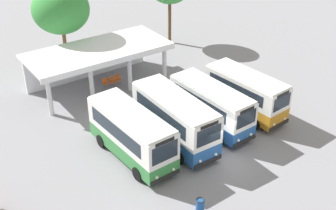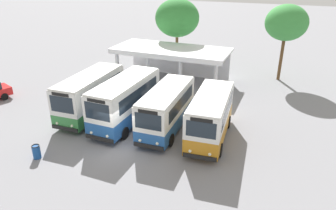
{
  "view_description": "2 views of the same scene",
  "coord_description": "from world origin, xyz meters",
  "px_view_note": "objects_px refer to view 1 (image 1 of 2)",
  "views": [
    {
      "loc": [
        -16.15,
        -17.21,
        17.69
      ],
      "look_at": [
        -0.03,
        5.93,
        1.2
      ],
      "focal_mm": 47.95,
      "sensor_mm": 36.0,
      "label": 1
    },
    {
      "loc": [
        9.68,
        -15.26,
        11.04
      ],
      "look_at": [
        1.46,
        4.86,
        1.29
      ],
      "focal_mm": 33.49,
      "sensor_mm": 36.0,
      "label": 2
    }
  ],
  "objects_px": {
    "city_bus_middle_cream": "(211,105)",
    "waiting_chair_second_from_end": "(112,81)",
    "city_bus_fourth_amber": "(246,92)",
    "city_bus_second_in_row": "(175,118)",
    "waiting_chair_end_by_column": "(105,82)",
    "litter_bin_apron": "(200,206)",
    "waiting_chair_middle_seat": "(118,79)",
    "city_bus_nearest_orange": "(132,133)"
  },
  "relations": [
    {
      "from": "city_bus_middle_cream",
      "to": "waiting_chair_second_from_end",
      "type": "bearing_deg",
      "value": 106.74
    },
    {
      "from": "city_bus_middle_cream",
      "to": "city_bus_fourth_amber",
      "type": "bearing_deg",
      "value": -1.45
    },
    {
      "from": "city_bus_second_in_row",
      "to": "waiting_chair_end_by_column",
      "type": "distance_m",
      "value": 9.75
    },
    {
      "from": "litter_bin_apron",
      "to": "waiting_chair_middle_seat",
      "type": "bearing_deg",
      "value": 76.54
    },
    {
      "from": "city_bus_nearest_orange",
      "to": "litter_bin_apron",
      "type": "xyz_separation_m",
      "value": [
        0.4,
        -6.55,
        -1.38
      ]
    },
    {
      "from": "city_bus_nearest_orange",
      "to": "city_bus_second_in_row",
      "type": "relative_size",
      "value": 0.99
    },
    {
      "from": "city_bus_second_in_row",
      "to": "litter_bin_apron",
      "type": "bearing_deg",
      "value": -114.04
    },
    {
      "from": "waiting_chair_end_by_column",
      "to": "city_bus_nearest_orange",
      "type": "bearing_deg",
      "value": -107.84
    },
    {
      "from": "city_bus_middle_cream",
      "to": "waiting_chair_end_by_column",
      "type": "height_order",
      "value": "city_bus_middle_cream"
    },
    {
      "from": "city_bus_middle_cream",
      "to": "waiting_chair_middle_seat",
      "type": "relative_size",
      "value": 8.05
    },
    {
      "from": "city_bus_second_in_row",
      "to": "city_bus_middle_cream",
      "type": "height_order",
      "value": "city_bus_second_in_row"
    },
    {
      "from": "waiting_chair_middle_seat",
      "to": "litter_bin_apron",
      "type": "relative_size",
      "value": 0.96
    },
    {
      "from": "city_bus_fourth_amber",
      "to": "waiting_chair_second_from_end",
      "type": "bearing_deg",
      "value": 122.56
    },
    {
      "from": "city_bus_fourth_amber",
      "to": "litter_bin_apron",
      "type": "xyz_separation_m",
      "value": [
        -9.31,
        -6.4,
        -1.33
      ]
    },
    {
      "from": "city_bus_second_in_row",
      "to": "litter_bin_apron",
      "type": "distance_m",
      "value": 7.11
    },
    {
      "from": "city_bus_fourth_amber",
      "to": "waiting_chair_end_by_column",
      "type": "height_order",
      "value": "city_bus_fourth_amber"
    },
    {
      "from": "city_bus_nearest_orange",
      "to": "waiting_chair_middle_seat",
      "type": "distance_m",
      "value": 10.45
    },
    {
      "from": "waiting_chair_end_by_column",
      "to": "waiting_chair_second_from_end",
      "type": "xyz_separation_m",
      "value": [
        0.59,
        -0.09,
        0.0
      ]
    },
    {
      "from": "city_bus_middle_cream",
      "to": "city_bus_fourth_amber",
      "type": "xyz_separation_m",
      "value": [
        3.24,
        -0.08,
        0.04
      ]
    },
    {
      "from": "waiting_chair_end_by_column",
      "to": "waiting_chair_middle_seat",
      "type": "height_order",
      "value": "same"
    },
    {
      "from": "city_bus_second_in_row",
      "to": "waiting_chair_middle_seat",
      "type": "relative_size",
      "value": 8.51
    },
    {
      "from": "city_bus_fourth_amber",
      "to": "waiting_chair_second_from_end",
      "type": "height_order",
      "value": "city_bus_fourth_amber"
    },
    {
      "from": "city_bus_nearest_orange",
      "to": "waiting_chair_second_from_end",
      "type": "height_order",
      "value": "city_bus_nearest_orange"
    },
    {
      "from": "city_bus_nearest_orange",
      "to": "city_bus_fourth_amber",
      "type": "height_order",
      "value": "city_bus_nearest_orange"
    },
    {
      "from": "city_bus_second_in_row",
      "to": "city_bus_middle_cream",
      "type": "distance_m",
      "value": 3.24
    },
    {
      "from": "city_bus_nearest_orange",
      "to": "waiting_chair_middle_seat",
      "type": "relative_size",
      "value": 8.41
    },
    {
      "from": "city_bus_second_in_row",
      "to": "city_bus_middle_cream",
      "type": "relative_size",
      "value": 1.06
    },
    {
      "from": "city_bus_middle_cream",
      "to": "waiting_chair_end_by_column",
      "type": "bearing_deg",
      "value": 109.82
    },
    {
      "from": "city_bus_second_in_row",
      "to": "city_bus_fourth_amber",
      "type": "xyz_separation_m",
      "value": [
        6.48,
        0.04,
        -0.12
      ]
    },
    {
      "from": "city_bus_middle_cream",
      "to": "waiting_chair_end_by_column",
      "type": "distance_m",
      "value": 10.19
    },
    {
      "from": "waiting_chair_middle_seat",
      "to": "waiting_chair_end_by_column",
      "type": "bearing_deg",
      "value": -179.7
    },
    {
      "from": "city_bus_nearest_orange",
      "to": "waiting_chair_end_by_column",
      "type": "relative_size",
      "value": 8.41
    },
    {
      "from": "city_bus_fourth_amber",
      "to": "waiting_chair_middle_seat",
      "type": "height_order",
      "value": "city_bus_fourth_amber"
    },
    {
      "from": "litter_bin_apron",
      "to": "city_bus_nearest_orange",
      "type": "bearing_deg",
      "value": 93.52
    },
    {
      "from": "city_bus_nearest_orange",
      "to": "waiting_chair_second_from_end",
      "type": "distance_m",
      "value": 10.13
    },
    {
      "from": "city_bus_fourth_amber",
      "to": "waiting_chair_middle_seat",
      "type": "xyz_separation_m",
      "value": [
        -5.48,
        9.61,
        -1.26
      ]
    },
    {
      "from": "waiting_chair_end_by_column",
      "to": "litter_bin_apron",
      "type": "distance_m",
      "value": 16.22
    },
    {
      "from": "city_bus_fourth_amber",
      "to": "city_bus_nearest_orange",
      "type": "bearing_deg",
      "value": 179.12
    },
    {
      "from": "waiting_chair_second_from_end",
      "to": "city_bus_fourth_amber",
      "type": "bearing_deg",
      "value": -57.44
    },
    {
      "from": "city_bus_middle_cream",
      "to": "waiting_chair_middle_seat",
      "type": "bearing_deg",
      "value": 103.24
    },
    {
      "from": "city_bus_nearest_orange",
      "to": "waiting_chair_end_by_column",
      "type": "bearing_deg",
      "value": 72.16
    },
    {
      "from": "waiting_chair_end_by_column",
      "to": "litter_bin_apron",
      "type": "bearing_deg",
      "value": -99.37
    }
  ]
}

